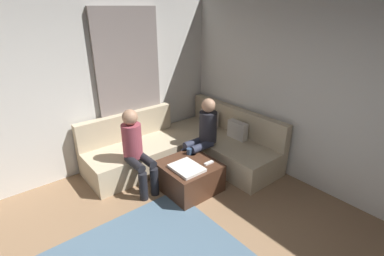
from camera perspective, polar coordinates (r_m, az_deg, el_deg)
The scene contains 10 objects.
wall_back at distance 4.13m, azimuth 29.76°, elevation 3.99°, with size 6.00×0.12×2.70m, color silver.
wall_left at distance 4.50m, azimuth -27.82°, elevation 5.78°, with size 0.12×6.00×2.70m, color silver.
curtain_panel at distance 4.84m, azimuth -12.28°, elevation 7.79°, with size 0.06×1.10×2.50m, color gray.
sectional_couch at distance 4.88m, azimuth -1.09°, elevation -3.80°, with size 2.10×2.55×0.87m.
ottoman at distance 4.22m, azimuth -0.60°, elevation -9.60°, with size 0.76×0.76×0.42m, color #4C2D1E.
folded_blanket at distance 3.97m, azimuth -1.07°, elevation -8.01°, with size 0.44×0.36×0.04m, color white.
coffee_mug at distance 4.33m, azimuth -0.57°, elevation -4.69°, with size 0.08×0.08×0.10m, color #334C72.
game_remote at distance 4.11m, azimuth 3.38°, elevation -6.99°, with size 0.05×0.15×0.02m, color white.
person_on_couch_back at distance 4.49m, azimuth 2.28°, elevation -0.95°, with size 0.30×0.60×1.20m.
person_on_couch_side at distance 4.10m, azimuth -11.18°, elevation -3.89°, with size 0.60×0.30×1.20m.
Camera 1 is at (1.34, -0.79, 2.50)m, focal length 26.64 mm.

